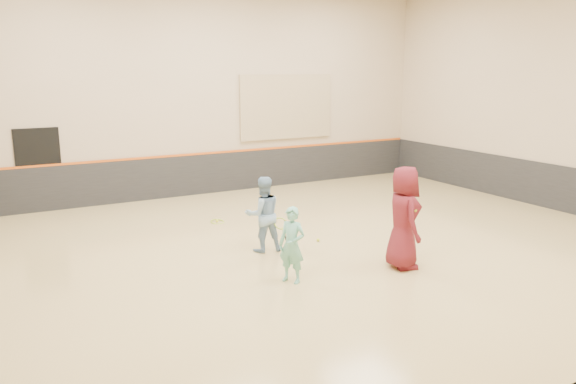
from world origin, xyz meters
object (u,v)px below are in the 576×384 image
instructor (263,214)px  spare_racket (217,220)px  girl (292,245)px  young_man (404,218)px

instructor → spare_racket: instructor is taller
spare_racket → girl: bearing=-94.1°
girl → young_man: 2.24m
girl → young_man: size_ratio=0.70×
instructor → young_man: 2.84m
girl → instructor: instructor is taller
girl → spare_racket: bearing=144.1°
girl → instructor: (0.33, 1.78, 0.10)m
girl → spare_racket: (0.30, 4.28, -0.61)m
instructor → spare_racket: bearing=-80.9°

